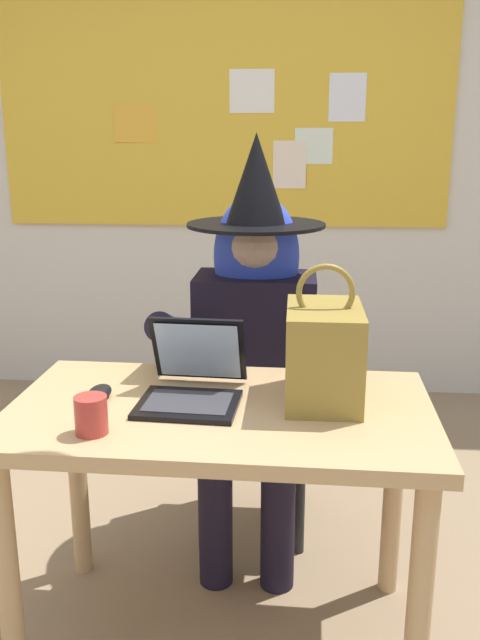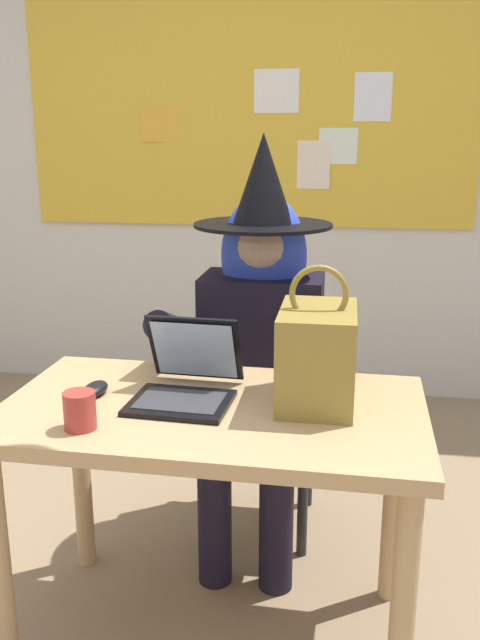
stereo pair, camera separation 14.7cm
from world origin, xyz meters
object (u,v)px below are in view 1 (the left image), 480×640
Objects in this scene: desk_main at (221,444)px; person_costumed at (254,328)px; handbag at (324,353)px; coffee_mug at (91,415)px; chair_at_desk at (256,394)px; laptop at (192,382)px; computer_mouse at (100,392)px.

desk_main is 0.80× the size of person_costumed.
coffee_mug is at bearing -154.72° from handbag.
chair_at_desk is 0.71m from laptop.
handbag is at bearing 24.02° from person_costumed.
laptop is 3.14× the size of computer_mouse.
person_costumed is 0.55m from handbag.
laptop is 3.44× the size of coffee_mug.
handbag is (0.27, 0.07, 0.24)m from desk_main.
desk_main is 3.04× the size of handbag.
handbag is 3.98× the size of coffee_mug.
person_costumed reaches higher than computer_mouse.
handbag reaches higher than laptop.
chair_at_desk is 0.31m from person_costumed.
desk_main is 0.36m from computer_mouse.
laptop reaches higher than chair_at_desk.
computer_mouse is 0.23m from coffee_mug.
handbag is at bearing 14.49° from desk_main.
coffee_mug is at bearing -21.39° from chair_at_desk.
computer_mouse is (-0.34, 0.03, 0.13)m from desk_main.
chair_at_desk reaches higher than coffee_mug.
desk_main is 11.03× the size of computer_mouse.
coffee_mug is (-0.29, -0.20, 0.16)m from desk_main.
coffee_mug reaches higher than desk_main.
chair_at_desk is (0.06, 0.69, -0.12)m from desk_main.
person_costumed reaches higher than desk_main.
desk_main is 0.37m from handbag.
computer_mouse is 0.62m from handbag.
computer_mouse is at bearing -35.72° from person_costumed.
person_costumed is at bearing 56.48° from computer_mouse.
person_costumed reaches higher than handbag.
chair_at_desk is at bearing 81.00° from laptop.
chair_at_desk is 2.72× the size of laptop.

